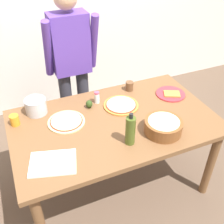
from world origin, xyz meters
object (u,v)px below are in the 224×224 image
Objects in this scene: pizza_raw_on_board at (66,122)px; plate_with_slice at (171,94)px; olive_oil_bottle at (130,130)px; salt_shaker at (97,97)px; cup_small_brown at (129,86)px; steel_pot at (36,106)px; avocado at (89,104)px; person_cook at (72,63)px; cutting_board_white at (53,163)px; dining_table at (114,129)px; pizza_cooked_on_tray at (121,105)px; popcorn_bowl at (163,125)px; cup_orange at (15,120)px.

plate_with_slice is (0.97, 0.02, -0.00)m from pizza_raw_on_board.
pizza_raw_on_board is 0.54m from olive_oil_bottle.
cup_small_brown is at bearing 11.96° from salt_shaker.
steel_pot reaches higher than avocado.
olive_oil_bottle is at bearing -83.93° from person_cook.
avocado is at bearing 49.68° from cutting_board_white.
cup_small_brown is 1.06m from cutting_board_white.
dining_table is at bearing -130.17° from cup_small_brown.
pizza_raw_on_board is 0.49m from pizza_cooked_on_tray.
olive_oil_bottle is 0.56m from cutting_board_white.
pizza_cooked_on_tray is 0.70m from steel_pot.
cutting_board_white is at bearing -117.07° from pizza_raw_on_board.
person_cook is 0.53m from avocado.
pizza_raw_on_board is 0.98× the size of pizza_cooked_on_tray.
popcorn_bowl is (0.15, -0.42, 0.05)m from pizza_cooked_on_tray.
popcorn_bowl is at bearing -31.56° from pizza_raw_on_board.
pizza_cooked_on_tray is 1.16× the size of olive_oil_bottle.
popcorn_bowl is at bearing -60.33° from salt_shaker.
pizza_raw_on_board is 0.70m from cup_small_brown.
person_cook is at bearing 66.65° from cutting_board_white.
dining_table is 0.61m from cutting_board_white.
popcorn_bowl reaches higher than pizza_raw_on_board.
steel_pot is 0.51m from salt_shaker.
dining_table is 0.23m from pizza_cooked_on_tray.
salt_shaker is 0.35× the size of cutting_board_white.
person_cook is 15.28× the size of salt_shaker.
olive_oil_bottle is 3.01× the size of cup_small_brown.
cup_orange is (-0.72, 0.26, 0.13)m from dining_table.
avocado is at bearing 116.68° from dining_table.
dining_table is 9.22× the size of steel_pot.
cup_orange is (-1.33, 0.11, 0.03)m from plate_with_slice.
cutting_board_white is (-1.16, -0.40, -0.00)m from plate_with_slice.
avocado is (0.60, -0.01, -0.01)m from cup_orange.
person_cook is 0.49m from salt_shaker.
olive_oil_bottle is at bearing -90.50° from dining_table.
pizza_cooked_on_tray is 0.47m from olive_oil_bottle.
avocado reaches higher than pizza_raw_on_board.
pizza_raw_on_board is at bearing -152.58° from avocado.
salt_shaker reaches higher than cup_small_brown.
salt_shaker reaches higher than avocado.
popcorn_bowl is 4.00× the size of avocado.
cup_small_brown reaches higher than plate_with_slice.
pizza_cooked_on_tray is at bearing -131.23° from cup_small_brown.
pizza_cooked_on_tray is at bearing -15.28° from steel_pot.
person_cook is 19.06× the size of cup_orange.
pizza_raw_on_board is at bearing 160.45° from dining_table.
pizza_cooked_on_tray is 3.48× the size of cup_small_brown.
salt_shaker is 1.51× the size of avocado.
person_cook is 6.23× the size of plate_with_slice.
steel_pot reaches higher than popcorn_bowl.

